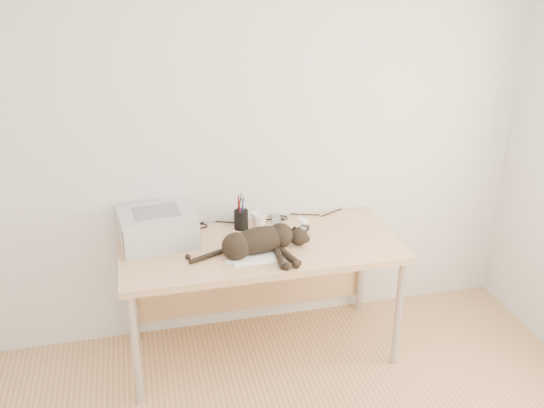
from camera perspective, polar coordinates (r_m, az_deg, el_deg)
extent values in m
plane|color=silver|center=(3.60, -2.33, 6.72)|extent=(3.50, 0.00, 3.50)
cube|color=tan|center=(3.49, -1.03, -4.12)|extent=(1.60, 0.70, 0.04)
cylinder|color=#B0B0B2|center=(3.37, -12.73, -13.30)|extent=(0.04, 0.04, 0.70)
cylinder|color=#B0B0B2|center=(3.65, 11.82, -10.06)|extent=(0.04, 0.04, 0.70)
cylinder|color=#B0B0B2|center=(3.87, -12.98, -8.04)|extent=(0.04, 0.04, 0.70)
cylinder|color=#B0B0B2|center=(4.12, 8.40, -5.62)|extent=(0.04, 0.04, 0.70)
cube|color=tan|center=(3.93, -2.03, -6.07)|extent=(1.48, 0.02, 0.60)
cube|color=silver|center=(3.53, -10.72, -2.15)|extent=(0.46, 0.40, 0.19)
cube|color=black|center=(3.53, -10.73, -2.02)|extent=(0.35, 0.06, 0.11)
cube|color=slate|center=(3.49, -10.84, -0.69)|extent=(0.27, 0.20, 0.01)
cube|color=white|center=(3.36, -1.47, -4.89)|extent=(0.29, 0.21, 0.00)
cube|color=white|center=(3.37, -2.04, -4.74)|extent=(0.31, 0.24, 0.00)
ellipsoid|color=black|center=(3.37, -1.15, -3.41)|extent=(0.38, 0.20, 0.15)
sphere|color=black|center=(3.32, -3.43, -4.00)|extent=(0.16, 0.16, 0.16)
ellipsoid|color=black|center=(3.45, 2.54, -3.12)|extent=(0.12, 0.11, 0.10)
cone|color=black|center=(3.47, 2.15, -2.26)|extent=(0.04, 0.05, 0.05)
cone|color=black|center=(3.48, 2.57, -2.31)|extent=(0.05, 0.06, 0.05)
cylinder|color=black|center=(3.30, 0.72, -5.06)|extent=(0.07, 0.21, 0.04)
cylinder|color=black|center=(3.32, 1.55, -4.90)|extent=(0.07, 0.21, 0.04)
cylinder|color=black|center=(3.35, -6.07, -4.88)|extent=(0.23, 0.06, 0.03)
imported|color=white|center=(3.67, -1.21, -1.48)|extent=(0.14, 0.14, 0.09)
cylinder|color=black|center=(3.65, -2.92, -1.47)|extent=(0.09, 0.09, 0.12)
cylinder|color=#990C0C|center=(3.61, -3.15, -0.33)|extent=(0.01, 0.01, 0.16)
cylinder|color=navy|center=(3.63, -2.78, -0.23)|extent=(0.01, 0.01, 0.16)
cylinder|color=black|center=(3.60, -2.91, -0.39)|extent=(0.01, 0.01, 0.16)
cube|color=slate|center=(3.72, 0.41, -1.71)|extent=(0.09, 0.20, 0.02)
cube|color=black|center=(3.60, 2.76, -2.70)|extent=(0.14, 0.17, 0.02)
ellipsoid|color=white|center=(3.76, 2.89, -1.38)|extent=(0.07, 0.11, 0.03)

